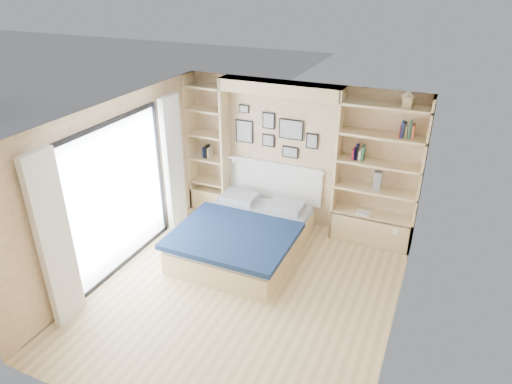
% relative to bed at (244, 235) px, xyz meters
% --- Properties ---
extents(ground, '(4.50, 4.50, 0.00)m').
position_rel_bed_xyz_m(ground, '(0.45, -0.99, -0.28)').
color(ground, '#DCC089').
rests_on(ground, ground).
extents(room_shell, '(4.50, 4.50, 4.50)m').
position_rel_bed_xyz_m(room_shell, '(0.06, 0.53, 0.80)').
color(room_shell, beige).
rests_on(room_shell, ground).
extents(bed, '(1.78, 2.36, 1.07)m').
position_rel_bed_xyz_m(bed, '(0.00, 0.00, 0.00)').
color(bed, beige).
rests_on(bed, ground).
extents(photo_gallery, '(1.48, 0.02, 0.82)m').
position_rel_bed_xyz_m(photo_gallery, '(-0.00, 1.23, 1.32)').
color(photo_gallery, black).
rests_on(photo_gallery, ground).
extents(reading_lamps, '(1.92, 0.12, 0.15)m').
position_rel_bed_xyz_m(reading_lamps, '(0.15, 1.01, 0.82)').
color(reading_lamps, silver).
rests_on(reading_lamps, ground).
extents(shelf_decor, '(3.50, 0.23, 2.03)m').
position_rel_bed_xyz_m(shelf_decor, '(1.53, 1.08, 1.41)').
color(shelf_decor, maroon).
rests_on(shelf_decor, ground).
extents(deck, '(3.20, 4.00, 0.05)m').
position_rel_bed_xyz_m(deck, '(-3.15, -0.99, -0.28)').
color(deck, '#685C4D').
rests_on(deck, ground).
extents(deck_chair, '(0.69, 0.83, 0.72)m').
position_rel_bed_xyz_m(deck_chair, '(-3.40, -0.86, 0.06)').
color(deck_chair, tan).
rests_on(deck_chair, ground).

